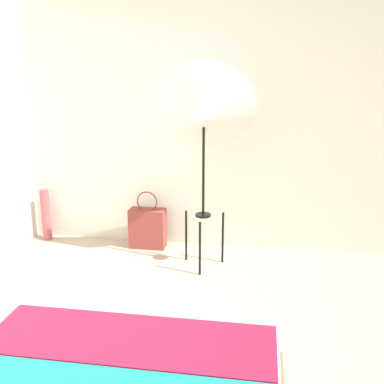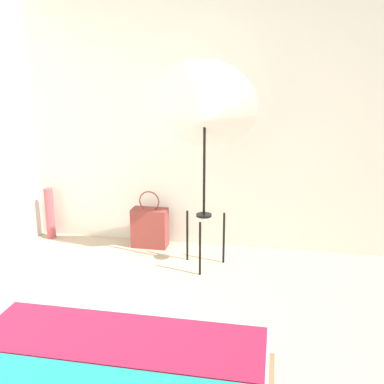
% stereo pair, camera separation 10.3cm
% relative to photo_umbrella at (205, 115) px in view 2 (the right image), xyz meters
% --- Properties ---
extents(wall_back, '(8.00, 0.05, 2.60)m').
position_rel_photo_umbrella_xyz_m(wall_back, '(-0.35, 0.52, -0.00)').
color(wall_back, beige).
rests_on(wall_back, ground_plane).
extents(photo_umbrella, '(0.84, 0.58, 1.73)m').
position_rel_photo_umbrella_xyz_m(photo_umbrella, '(0.00, 0.00, 0.00)').
color(photo_umbrella, black).
rests_on(photo_umbrella, ground_plane).
extents(tote_bag, '(0.34, 0.17, 0.55)m').
position_rel_photo_umbrella_xyz_m(tote_bag, '(-0.58, 0.34, -1.11)').
color(tote_bag, brown).
rests_on(tote_bag, ground_plane).
extents(paper_roll, '(0.09, 0.09, 0.51)m').
position_rel_photo_umbrella_xyz_m(paper_roll, '(-1.63, 0.39, -1.05)').
color(paper_roll, '#BC4C56').
rests_on(paper_roll, ground_plane).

